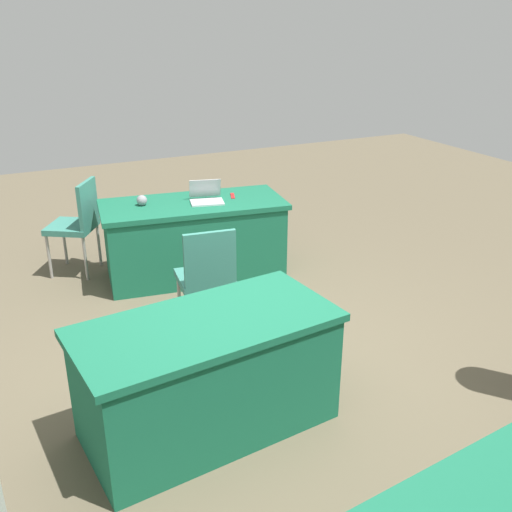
{
  "coord_description": "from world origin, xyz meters",
  "views": [
    {
      "loc": [
        1.55,
        3.25,
        2.49
      ],
      "look_at": [
        -0.11,
        -0.19,
        0.9
      ],
      "focal_mm": 40.76,
      "sensor_mm": 36.0,
      "label": 1
    }
  ],
  "objects_px": {
    "table_foreground": "(194,239)",
    "scissors_red": "(233,196)",
    "chair_tucked_left": "(207,274)",
    "chair_near_front": "(78,220)",
    "table_back_left": "(208,375)",
    "laptop_silver": "(206,198)",
    "yarn_ball": "(142,200)"
  },
  "relations": [
    {
      "from": "table_foreground",
      "to": "yarn_ball",
      "type": "height_order",
      "value": "yarn_ball"
    },
    {
      "from": "table_foreground",
      "to": "chair_tucked_left",
      "type": "bearing_deg",
      "value": 75.05
    },
    {
      "from": "table_back_left",
      "to": "scissors_red",
      "type": "height_order",
      "value": "scissors_red"
    },
    {
      "from": "chair_tucked_left",
      "to": "yarn_ball",
      "type": "relative_size",
      "value": 9.3
    },
    {
      "from": "chair_near_front",
      "to": "chair_tucked_left",
      "type": "xyz_separation_m",
      "value": [
        -0.73,
        1.73,
        -0.03
      ]
    },
    {
      "from": "chair_tucked_left",
      "to": "table_foreground",
      "type": "bearing_deg",
      "value": 82.12
    },
    {
      "from": "table_back_left",
      "to": "laptop_silver",
      "type": "height_order",
      "value": "laptop_silver"
    },
    {
      "from": "laptop_silver",
      "to": "scissors_red",
      "type": "height_order",
      "value": "laptop_silver"
    },
    {
      "from": "table_foreground",
      "to": "scissors_red",
      "type": "height_order",
      "value": "scissors_red"
    },
    {
      "from": "table_foreground",
      "to": "chair_tucked_left",
      "type": "relative_size",
      "value": 2.01
    },
    {
      "from": "laptop_silver",
      "to": "yarn_ball",
      "type": "bearing_deg",
      "value": -0.35
    },
    {
      "from": "chair_near_front",
      "to": "laptop_silver",
      "type": "relative_size",
      "value": 2.58
    },
    {
      "from": "chair_tucked_left",
      "to": "laptop_silver",
      "type": "height_order",
      "value": "laptop_silver"
    },
    {
      "from": "chair_near_front",
      "to": "scissors_red",
      "type": "distance_m",
      "value": 1.59
    },
    {
      "from": "chair_near_front",
      "to": "yarn_ball",
      "type": "relative_size",
      "value": 9.59
    },
    {
      "from": "table_back_left",
      "to": "yarn_ball",
      "type": "xyz_separation_m",
      "value": [
        -0.28,
        -2.43,
        0.44
      ]
    },
    {
      "from": "table_back_left",
      "to": "laptop_silver",
      "type": "relative_size",
      "value": 4.46
    },
    {
      "from": "chair_tucked_left",
      "to": "scissors_red",
      "type": "bearing_deg",
      "value": 64.83
    },
    {
      "from": "chair_tucked_left",
      "to": "scissors_red",
      "type": "xyz_separation_m",
      "value": [
        -0.75,
        -1.19,
        0.24
      ]
    },
    {
      "from": "chair_tucked_left",
      "to": "yarn_ball",
      "type": "bearing_deg",
      "value": 104.34
    },
    {
      "from": "yarn_ball",
      "to": "scissors_red",
      "type": "distance_m",
      "value": 0.92
    },
    {
      "from": "laptop_silver",
      "to": "table_foreground",
      "type": "bearing_deg",
      "value": -4.5
    },
    {
      "from": "table_foreground",
      "to": "laptop_silver",
      "type": "distance_m",
      "value": 0.45
    },
    {
      "from": "chair_tucked_left",
      "to": "laptop_silver",
      "type": "distance_m",
      "value": 1.25
    },
    {
      "from": "yarn_ball",
      "to": "table_back_left",
      "type": "bearing_deg",
      "value": 83.53
    },
    {
      "from": "table_foreground",
      "to": "chair_near_front",
      "type": "relative_size",
      "value": 1.95
    },
    {
      "from": "table_foreground",
      "to": "yarn_ball",
      "type": "relative_size",
      "value": 18.67
    },
    {
      "from": "chair_near_front",
      "to": "scissors_red",
      "type": "relative_size",
      "value": 5.42
    },
    {
      "from": "table_back_left",
      "to": "scissors_red",
      "type": "distance_m",
      "value": 2.65
    },
    {
      "from": "laptop_silver",
      "to": "scissors_red",
      "type": "relative_size",
      "value": 2.1
    },
    {
      "from": "laptop_silver",
      "to": "yarn_ball",
      "type": "height_order",
      "value": "laptop_silver"
    },
    {
      "from": "laptop_silver",
      "to": "scissors_red",
      "type": "distance_m",
      "value": 0.32
    }
  ]
}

